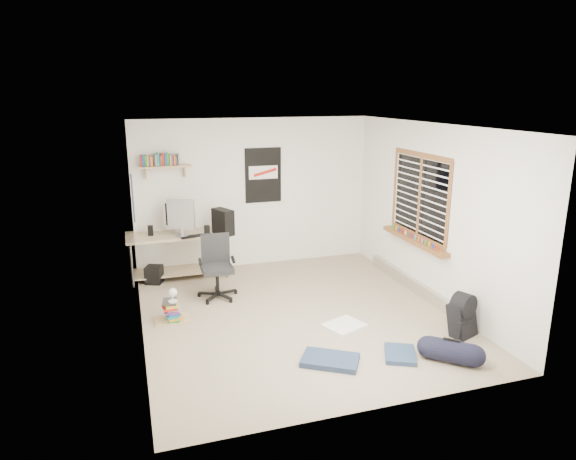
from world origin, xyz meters
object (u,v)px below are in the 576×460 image
object	(u,v)px
duffel_bag	(451,350)
book_stack	(172,309)
desk	(179,255)
office_chair	(217,266)
backpack	(462,319)

from	to	relation	value
duffel_bag	book_stack	size ratio (longest dim) A/B	1.12
desk	duffel_bag	size ratio (longest dim) A/B	3.18
office_chair	duffel_bag	distance (m)	3.40
desk	duffel_bag	xyz separation A→B (m)	(2.57, -3.70, -0.22)
office_chair	duffel_bag	bearing A→B (deg)	-45.20
office_chair	desk	bearing A→B (deg)	117.76
backpack	book_stack	size ratio (longest dim) A/B	0.98
duffel_bag	book_stack	bearing A→B (deg)	-172.94
desk	book_stack	xyz separation A→B (m)	(-0.27, -1.66, -0.21)
desk	book_stack	bearing A→B (deg)	-117.10
office_chair	duffel_bag	world-z (taller)	office_chair
office_chair	book_stack	bearing A→B (deg)	-134.89
desk	office_chair	size ratio (longest dim) A/B	1.72
backpack	duffel_bag	world-z (taller)	backpack
desk	office_chair	world-z (taller)	office_chair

